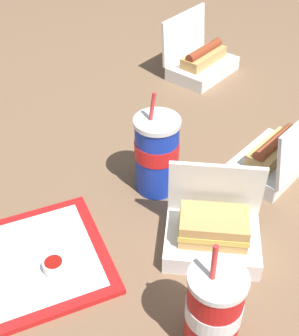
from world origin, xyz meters
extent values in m
plane|color=brown|center=(0.00, 0.00, 0.00)|extent=(3.20, 3.20, 0.00)
cube|color=red|center=(0.35, 0.01, 0.01)|extent=(0.42, 0.34, 0.01)
cube|color=white|center=(0.35, 0.01, 0.01)|extent=(0.37, 0.29, 0.00)
cylinder|color=white|center=(0.28, 0.07, 0.03)|extent=(0.04, 0.04, 0.02)
cylinder|color=#9E140F|center=(0.28, 0.07, 0.04)|extent=(0.03, 0.03, 0.01)
cube|color=white|center=(0.34, 0.10, 0.02)|extent=(0.11, 0.03, 0.00)
cube|color=white|center=(-0.26, 0.10, 0.02)|extent=(0.21, 0.16, 0.04)
cube|color=tan|center=(-0.26, 0.10, 0.06)|extent=(0.16, 0.08, 0.03)
cylinder|color=#9E4728|center=(-0.26, 0.10, 0.08)|extent=(0.15, 0.05, 0.03)
cylinder|color=yellow|center=(-0.26, 0.10, 0.09)|extent=(0.12, 0.03, 0.01)
cube|color=white|center=(0.01, 0.20, 0.02)|extent=(0.22, 0.22, 0.04)
cube|color=white|center=(-0.03, 0.16, 0.10)|extent=(0.14, 0.14, 0.13)
cube|color=tan|center=(0.01, 0.20, 0.05)|extent=(0.14, 0.14, 0.02)
cube|color=#E5C651|center=(0.01, 0.20, 0.07)|extent=(0.15, 0.15, 0.01)
cube|color=tan|center=(0.01, 0.20, 0.08)|extent=(0.14, 0.14, 0.02)
cube|color=white|center=(-0.45, -0.33, 0.02)|extent=(0.23, 0.18, 0.04)
cube|color=white|center=(-0.44, -0.41, 0.11)|extent=(0.20, 0.06, 0.13)
cube|color=tan|center=(-0.45, -0.33, 0.06)|extent=(0.17, 0.09, 0.03)
cylinder|color=brown|center=(-0.45, -0.33, 0.08)|extent=(0.16, 0.06, 0.03)
cylinder|color=yellow|center=(-0.45, -0.33, 0.09)|extent=(0.13, 0.04, 0.01)
cylinder|color=#1938B7|center=(-0.02, -0.01, 0.08)|extent=(0.09, 0.09, 0.17)
cylinder|color=red|center=(-0.02, -0.01, 0.11)|extent=(0.09, 0.09, 0.04)
cylinder|color=white|center=(-0.02, -0.01, 0.17)|extent=(0.10, 0.10, 0.01)
cylinder|color=red|center=(-0.01, -0.02, 0.21)|extent=(0.01, 0.01, 0.06)
cylinder|color=red|center=(0.15, 0.34, 0.08)|extent=(0.08, 0.08, 0.16)
cylinder|color=white|center=(0.15, 0.34, 0.09)|extent=(0.09, 0.09, 0.03)
cylinder|color=white|center=(0.15, 0.34, 0.16)|extent=(0.09, 0.09, 0.01)
cylinder|color=red|center=(0.15, 0.33, 0.20)|extent=(0.01, 0.01, 0.06)
camera|label=1|loc=(0.47, 0.60, 0.69)|focal=50.00mm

